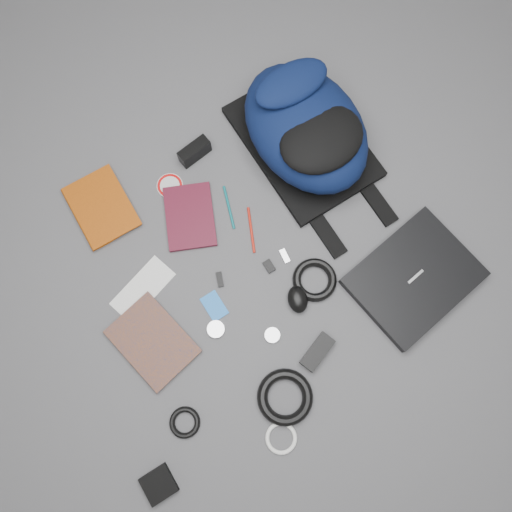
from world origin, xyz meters
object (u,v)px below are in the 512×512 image
mouse (298,299)px  laptop (414,278)px  compact_camera (195,152)px  power_brick (317,352)px  textbook_red (77,221)px  pouch (159,484)px  backpack (306,128)px  dvd_case (190,217)px  comic_book (130,363)px

mouse → laptop: bearing=-0.2°
compact_camera → power_brick: bearing=-98.5°
laptop → textbook_red: size_ratio=1.55×
compact_camera → pouch: size_ratio=1.28×
backpack → laptop: size_ratio=1.44×
laptop → pouch: size_ratio=4.31×
backpack → laptop: bearing=-86.2°
dvd_case → pouch: size_ratio=2.51×
dvd_case → power_brick: 0.59m
laptop → mouse: 0.37m
mouse → power_brick: size_ratio=0.73×
compact_camera → mouse: compact_camera is taller
laptop → textbook_red: 1.09m
textbook_red → dvd_case: bearing=-28.1°
comic_book → dvd_case: comic_book is taller
dvd_case → mouse: size_ratio=2.51×
comic_book → laptop: bearing=-27.2°
dvd_case → compact_camera: bearing=78.7°
power_brick → pouch: 0.60m
dvd_case → mouse: mouse is taller
textbook_red → laptop: bearing=-40.5°
backpack → pouch: (-0.92, -0.70, -0.10)m
textbook_red → compact_camera: 0.44m
backpack → comic_book: 0.91m
laptop → dvd_case: (-0.51, 0.54, -0.01)m
compact_camera → power_brick: 0.76m
power_brick → laptop: bearing=-15.5°
backpack → comic_book: size_ratio=2.12×
laptop → compact_camera: size_ratio=3.36×
textbook_red → dvd_case: 0.37m
backpack → power_brick: (-0.33, -0.62, -0.10)m
dvd_case → mouse: (0.16, -0.41, 0.01)m
power_brick → compact_camera: bearing=68.9°
power_brick → dvd_case: bearing=80.9°
laptop → comic_book: (-0.89, 0.22, -0.01)m
laptop → pouch: 0.98m
dvd_case → compact_camera: size_ratio=1.96×
backpack → dvd_case: (-0.46, -0.04, -0.10)m
laptop → backpack: bearing=85.6°
textbook_red → mouse: 0.76m
dvd_case → power_brick: bearing=-55.3°
laptop → mouse: (-0.35, 0.13, 0.00)m
textbook_red → compact_camera: (0.44, 0.01, 0.02)m
comic_book → dvd_case: (0.38, 0.32, -0.00)m
backpack → pouch: 1.16m
comic_book → mouse: (0.54, -0.09, 0.01)m
comic_book → textbook_red: bearing=69.9°
dvd_case → backpack: bearing=27.0°
power_brick → pouch: size_ratio=1.37×
dvd_case → laptop: bearing=-24.2°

